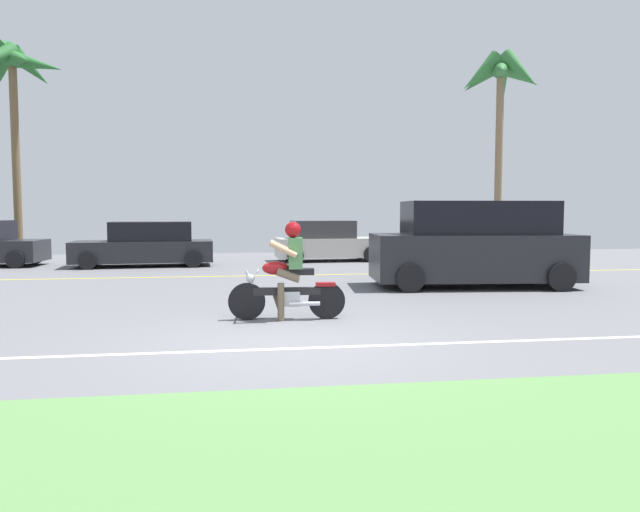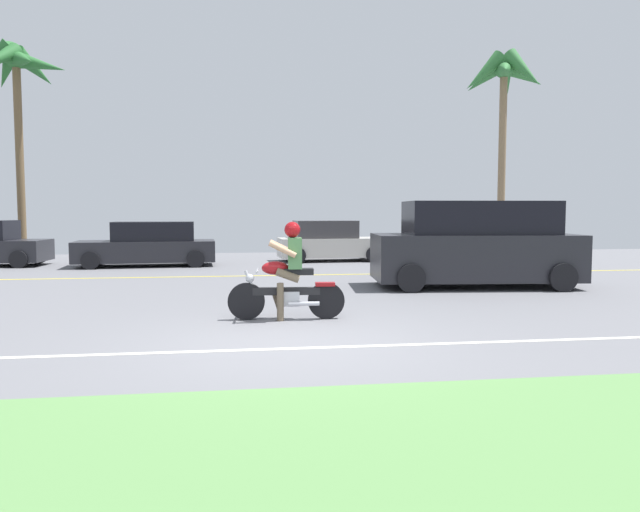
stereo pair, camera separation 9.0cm
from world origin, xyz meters
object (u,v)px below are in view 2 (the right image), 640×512
(parked_car_2, at_px, (329,242))
(parked_car_3, at_px, (461,241))
(palm_tree_1, at_px, (504,83))
(palm_tree_0, at_px, (16,73))
(suv_nearby, at_px, (476,245))
(parked_car_1, at_px, (148,245))
(motorcyclist, at_px, (287,278))

(parked_car_2, height_order, parked_car_3, parked_car_3)
(parked_car_3, bearing_deg, palm_tree_1, 48.38)
(palm_tree_0, relative_size, palm_tree_1, 0.95)
(parked_car_2, bearing_deg, parked_car_3, -9.32)
(suv_nearby, relative_size, parked_car_3, 1.12)
(suv_nearby, bearing_deg, parked_car_2, 106.68)
(parked_car_3, bearing_deg, parked_car_1, -178.05)
(suv_nearby, distance_m, parked_car_3, 7.36)
(suv_nearby, distance_m, parked_car_1, 10.77)
(parked_car_2, bearing_deg, parked_car_1, -169.60)
(parked_car_3, xyz_separation_m, palm_tree_0, (-15.92, 3.16, 6.10))
(motorcyclist, distance_m, palm_tree_0, 17.45)
(parked_car_1, distance_m, palm_tree_1, 15.89)
(parked_car_1, relative_size, palm_tree_0, 0.56)
(parked_car_2, relative_size, palm_tree_1, 0.45)
(palm_tree_0, xyz_separation_m, palm_tree_1, (19.05, 0.37, 0.31))
(motorcyclist, bearing_deg, parked_car_1, 109.79)
(palm_tree_0, bearing_deg, parked_car_2, -11.99)
(parked_car_2, bearing_deg, suv_nearby, -73.32)
(parked_car_3, distance_m, palm_tree_1, 7.95)
(parked_car_1, xyz_separation_m, parked_car_3, (10.86, 0.37, 0.05))
(parked_car_3, relative_size, palm_tree_0, 0.56)
(motorcyclist, distance_m, parked_car_1, 10.90)
(suv_nearby, bearing_deg, parked_car_1, 142.18)
(motorcyclist, relative_size, suv_nearby, 0.39)
(palm_tree_0, bearing_deg, parked_car_3, -11.21)
(motorcyclist, xyz_separation_m, parked_car_1, (-3.69, 10.26, -0.00))
(parked_car_2, xyz_separation_m, palm_tree_0, (-11.25, 2.39, 6.15))
(parked_car_3, distance_m, palm_tree_0, 17.34)
(parked_car_2, distance_m, parked_car_3, 4.73)
(parked_car_1, distance_m, parked_car_3, 10.86)
(parked_car_3, xyz_separation_m, palm_tree_1, (3.13, 3.52, 6.40))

